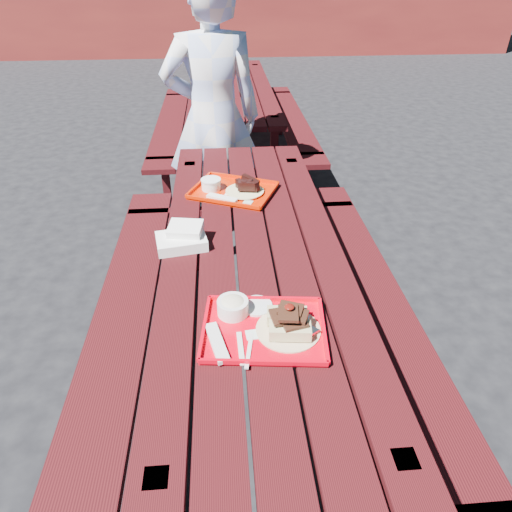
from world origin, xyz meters
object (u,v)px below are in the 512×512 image
Objects in this scene: picnic_table_far at (231,107)px; far_tray at (232,190)px; picnic_table_near at (253,287)px; near_tray at (264,321)px; person at (213,119)px.

far_tray reaches higher than picnic_table_far.
picnic_table_far is 2.27m from far_tray.
far_tray is at bearing 97.21° from picnic_table_near.
picnic_table_far is at bearing 90.00° from picnic_table_near.
near_tray is at bearing -90.01° from picnic_table_far.
picnic_table_near is 2.80m from picnic_table_far.
person is (-0.16, 1.88, 0.09)m from near_tray.
far_tray is at bearing -91.75° from picnic_table_far.
picnic_table_far is at bearing 88.25° from far_tray.
far_tray is at bearing 90.62° from person.
picnic_table_far is at bearing 89.99° from near_tray.
near_tray is 1.02m from far_tray.
picnic_table_far is 5.67× the size of near_tray.
person is (-0.16, 1.41, 0.31)m from picnic_table_near.
person reaches higher than near_tray.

